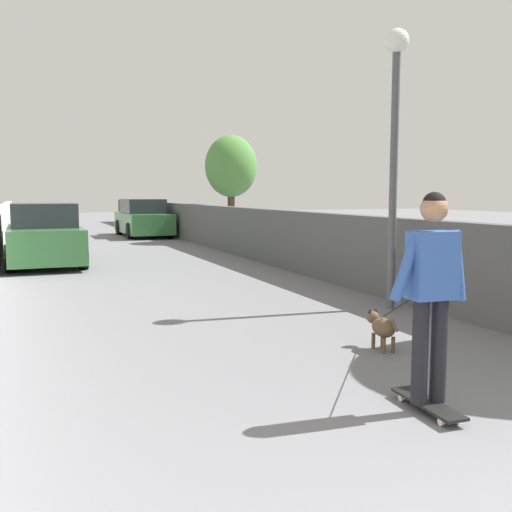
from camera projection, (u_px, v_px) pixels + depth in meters
The scene contains 9 objects.
ground_plane at pixel (131, 262), 15.08m from camera, with size 80.00×80.00×0.00m, color slate.
fence_right at pixel (275, 237), 14.37m from camera, with size 48.00×0.30×1.38m, color #4C4C4C.
tree_right_mid at pixel (231, 167), 21.10m from camera, with size 1.90×1.90×3.88m.
lamp_post at pixel (395, 119), 8.72m from camera, with size 0.36×0.36×4.22m.
skateboard at pixel (428, 404), 4.76m from camera, with size 0.81×0.25×0.08m.
person_skateboarder at pixel (432, 280), 4.65m from camera, with size 0.24×0.71×1.72m.
dog at pixel (382, 326), 6.61m from camera, with size 2.03×0.86×1.06m.
car_near at pixel (44, 236), 14.42m from camera, with size 3.96×1.80×1.54m.
car_far at pixel (143, 219), 23.97m from camera, with size 4.32×1.80×1.54m.
Camera 1 is at (-1.11, 2.60, 1.79)m, focal length 40.67 mm.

